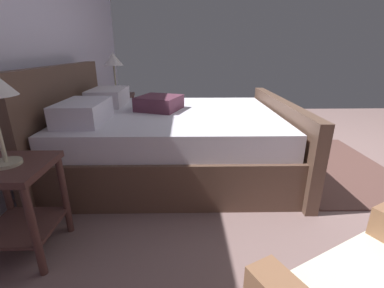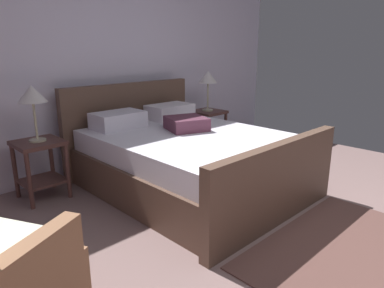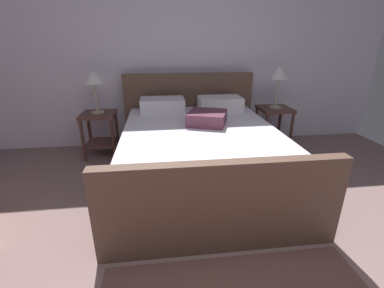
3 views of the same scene
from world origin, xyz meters
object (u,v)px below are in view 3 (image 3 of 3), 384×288
object	(u,v)px
nightstand_right	(274,121)
table_lamp_left	(93,79)
nightstand_left	(100,127)
bed	(199,151)
table_lamp_right	(279,74)

from	to	relation	value
nightstand_right	table_lamp_left	size ratio (longest dim) A/B	1.09
nightstand_left	table_lamp_left	world-z (taller)	table_lamp_left
bed	table_lamp_left	world-z (taller)	table_lamp_left
bed	table_lamp_right	bearing A→B (deg)	34.03
nightstand_left	table_lamp_right	bearing A→B (deg)	-0.47
nightstand_right	table_lamp_right	size ratio (longest dim) A/B	1.05
bed	nightstand_right	world-z (taller)	bed
nightstand_right	table_lamp_left	xyz separation A→B (m)	(-2.45, 0.02, 0.64)
nightstand_right	table_lamp_right	world-z (taller)	table_lamp_right
bed	table_lamp_left	xyz separation A→B (m)	(-1.23, 0.85, 0.70)
bed	table_lamp_right	distance (m)	1.65
nightstand_right	table_lamp_left	distance (m)	2.54
table_lamp_left	nightstand_right	bearing A→B (deg)	-0.47
nightstand_left	table_lamp_left	size ratio (longest dim) A/B	1.09
nightstand_right	bed	bearing A→B (deg)	-145.97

